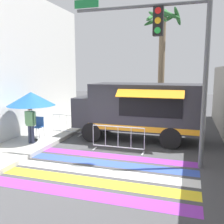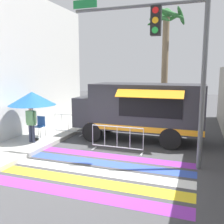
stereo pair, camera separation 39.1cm
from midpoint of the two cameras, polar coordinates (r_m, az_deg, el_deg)
ground_plane at (r=8.95m, az=-3.16°, el=-11.56°), size 60.00×60.00×0.00m
crosswalk_painted at (r=8.29m, az=-5.08°, el=-13.31°), size 6.40×3.60×0.01m
food_truck at (r=11.61m, az=4.87°, el=1.02°), size 5.83×2.69×2.63m
traffic_signal_pole at (r=8.46m, az=13.12°, el=13.79°), size 4.56×0.29×5.64m
patio_umbrella at (r=11.27m, az=-18.95°, el=2.85°), size 2.02×2.02×2.15m
folding_chair at (r=12.11m, az=-17.31°, el=-2.82°), size 0.42×0.42×0.94m
vendor_person at (r=11.07m, az=-19.09°, el=-2.18°), size 0.53×0.21×1.62m
barricade_front at (r=9.99m, az=0.25°, el=-6.21°), size 2.15×0.44×1.04m
barricade_side at (r=12.87m, az=-11.14°, el=-2.96°), size 1.57×0.44×1.04m
palm_tree at (r=15.94m, az=10.63°, el=14.19°), size 2.39×2.45×6.88m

